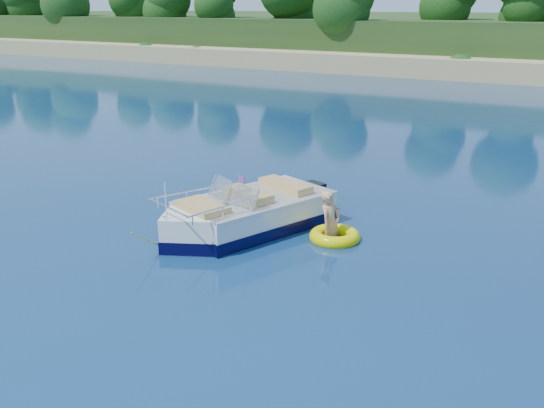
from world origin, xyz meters
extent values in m
plane|color=#091943|center=(0.00, 0.00, 0.00)|extent=(160.00, 160.00, 0.00)
cylinder|color=#311D10|center=(-45.00, 41.00, 2.90)|extent=(0.44, 0.44, 2.80)
sphere|color=black|center=(-45.00, 41.00, 5.56)|extent=(4.62, 4.62, 4.62)
cylinder|color=#311D10|center=(-18.00, 40.50, 3.10)|extent=(0.44, 0.44, 3.20)
cube|color=white|center=(-2.09, 1.27, 0.30)|extent=(3.09, 4.14, 1.03)
cube|color=white|center=(-2.68, -0.38, 0.30)|extent=(1.84, 1.84, 1.03)
cube|color=black|center=(-2.09, 1.27, 0.16)|extent=(3.13, 4.19, 0.29)
cube|color=black|center=(-2.68, -0.38, 0.16)|extent=(1.88, 1.88, 0.29)
cube|color=tan|center=(-1.99, 1.55, 0.59)|extent=(2.35, 2.96, 0.10)
cube|color=white|center=(-2.09, 1.27, 0.78)|extent=(3.12, 4.15, 0.06)
cube|color=black|center=(-1.40, 3.18, 0.34)|extent=(0.62, 0.50, 0.88)
cube|color=#8C9EA5|center=(-2.73, 0.77, 1.07)|extent=(0.80, 0.58, 0.47)
cube|color=#8C9EA5|center=(-1.90, 0.48, 1.07)|extent=(0.80, 0.41, 0.47)
cube|color=tan|center=(-2.58, 1.19, 0.81)|extent=(0.69, 0.69, 0.39)
cube|color=tan|center=(-1.75, 0.89, 0.81)|extent=(0.69, 0.69, 0.39)
cube|color=tan|center=(-1.76, 2.19, 0.81)|extent=(1.62, 1.02, 0.37)
cube|color=tan|center=(-2.61, -0.20, 0.79)|extent=(1.46, 1.13, 0.33)
cylinder|color=white|center=(-2.93, -1.08, 1.23)|extent=(0.04, 0.04, 0.83)
cube|color=red|center=(-1.99, 0.51, 1.46)|extent=(0.21, 0.09, 0.14)
cube|color=silver|center=(-2.94, -1.12, 0.84)|extent=(0.11, 0.09, 0.05)
cylinder|color=#EEF31A|center=(-3.20, -1.40, 0.34)|extent=(0.03, 1.06, 0.75)
torus|color=#E9E000|center=(-0.04, 1.52, 0.08)|extent=(1.52, 1.52, 0.32)
torus|color=red|center=(-0.04, 1.52, 0.10)|extent=(1.25, 1.25, 0.11)
imported|color=tan|center=(-0.17, 1.57, 0.00)|extent=(0.52, 0.93, 1.74)
camera|label=1|loc=(5.38, -10.74, 5.30)|focal=40.00mm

